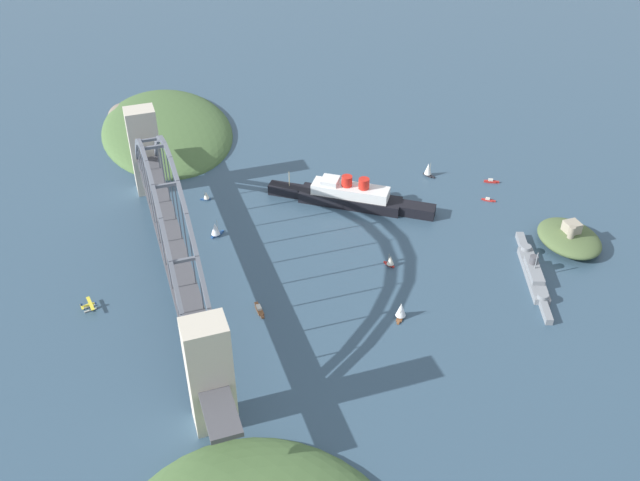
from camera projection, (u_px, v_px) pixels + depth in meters
name	position (u px, v px, depth m)	size (l,w,h in m)	color
ground_plane	(177.00, 281.00, 366.82)	(1400.00, 1400.00, 0.00)	#334C60
harbor_arch_bridge	(170.00, 236.00, 349.71)	(255.88, 17.44, 73.43)	beige
headland_west_shore	(165.00, 131.00, 505.89)	(141.68, 91.79, 23.14)	#476638
ocean_liner	(351.00, 196.00, 423.30)	(66.50, 89.71, 19.36)	black
naval_cruiser	(533.00, 273.00, 368.42)	(70.55, 29.82, 16.26)	gray
fort_island_mid_harbor	(569.00, 238.00, 390.20)	(39.98, 32.13, 15.92)	#4C6038
seaplane_taxiing_near_bridge	(89.00, 306.00, 347.93)	(11.46, 7.97, 5.07)	#B7B7B2
small_boat_0	(491.00, 181.00, 447.12)	(5.37, 9.02, 2.52)	#B2231E
small_boat_1	(390.00, 260.00, 375.50)	(6.69, 5.18, 7.67)	#B2231E
small_boat_2	(401.00, 310.00, 341.73)	(8.57, 7.56, 10.08)	brown
small_boat_3	(206.00, 195.00, 429.38)	(4.32, 6.38, 6.42)	#234C8C
small_boat_4	(259.00, 309.00, 347.94)	(12.55, 2.88, 2.19)	brown
small_boat_5	(488.00, 200.00, 429.79)	(6.11, 7.47, 2.01)	#B2231E
small_boat_6	(428.00, 169.00, 451.54)	(8.09, 6.42, 10.37)	black
small_boat_7	(215.00, 229.00, 397.56)	(7.01, 8.76, 9.98)	#234C8C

